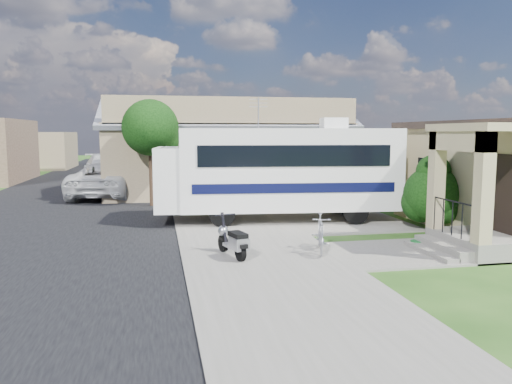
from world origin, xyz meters
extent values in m
plane|color=#1B3F11|center=(0.00, 0.00, 0.00)|extent=(120.00, 120.00, 0.00)
cube|color=black|center=(-7.50, 10.00, 0.01)|extent=(9.00, 80.00, 0.02)
cube|color=slate|center=(-1.00, 10.00, 0.03)|extent=(4.00, 80.00, 0.06)
cube|color=slate|center=(1.50, 4.50, 0.03)|extent=(7.00, 6.00, 0.05)
cube|color=slate|center=(3.00, -1.00, 0.03)|extent=(4.00, 3.00, 0.05)
cube|color=black|center=(5.48, 2.70, 1.70)|extent=(0.04, 1.10, 1.20)
cube|color=black|center=(5.48, -1.30, 1.55)|extent=(0.04, 0.95, 2.10)
cube|color=slate|center=(4.70, -1.30, 0.25)|extent=(1.60, 2.40, 0.50)
cube|color=slate|center=(3.70, -1.30, 0.16)|extent=(0.40, 2.16, 0.32)
cube|color=slate|center=(3.35, -1.30, 0.08)|extent=(0.35, 2.16, 0.16)
cube|color=#9C8E63|center=(4.08, -0.28, 1.85)|extent=(0.35, 0.35, 2.70)
cube|color=#9C8E63|center=(4.08, -2.33, 1.85)|extent=(0.35, 0.35, 2.70)
cube|color=#9C8E63|center=(4.08, -1.30, 2.95)|extent=(0.35, 2.40, 0.50)
cube|color=#9C8E63|center=(4.90, -1.30, 3.30)|extent=(2.10, 2.70, 0.20)
cylinder|color=black|center=(3.95, -1.30, 1.40)|extent=(0.04, 1.70, 0.04)
cube|color=#847252|center=(0.00, 14.00, 1.80)|extent=(12.00, 8.00, 3.60)
cube|color=slate|center=(0.00, 12.00, 4.15)|extent=(12.50, 4.40, 1.78)
cube|color=slate|center=(0.00, 16.00, 4.15)|extent=(12.50, 4.40, 1.78)
cube|color=slate|center=(0.00, 14.00, 4.85)|extent=(12.50, 0.50, 0.22)
cube|color=#847252|center=(0.00, 10.10, 4.15)|extent=(11.76, 0.20, 1.30)
cube|color=#847252|center=(-15.00, 34.00, 1.60)|extent=(8.00, 7.00, 3.20)
cylinder|color=black|center=(-3.80, 9.00, 1.57)|extent=(0.20, 0.20, 3.15)
sphere|color=black|center=(-3.80, 9.00, 3.38)|extent=(2.40, 2.40, 2.40)
sphere|color=black|center=(-3.40, 9.20, 2.93)|extent=(1.68, 1.68, 1.68)
cylinder|color=black|center=(-3.80, 19.00, 1.65)|extent=(0.20, 0.20, 3.29)
sphere|color=black|center=(-3.80, 19.00, 3.53)|extent=(2.40, 2.40, 2.40)
sphere|color=black|center=(-3.40, 19.20, 3.06)|extent=(1.68, 1.68, 1.68)
cylinder|color=black|center=(-3.80, 28.00, 1.50)|extent=(0.20, 0.20, 3.01)
sphere|color=black|center=(-3.80, 28.00, 3.22)|extent=(2.40, 2.40, 2.40)
sphere|color=black|center=(-3.40, 28.20, 2.79)|extent=(1.68, 1.68, 1.68)
cube|color=white|center=(1.06, 4.41, 1.90)|extent=(7.80, 3.39, 2.82)
cube|color=white|center=(-3.15, 4.79, 1.57)|extent=(1.10, 2.64, 2.17)
cube|color=black|center=(-3.34, 4.81, 2.17)|extent=(0.27, 2.30, 0.98)
cube|color=black|center=(0.94, 3.04, 2.40)|extent=(6.43, 0.62, 0.70)
cube|color=black|center=(1.19, 5.77, 2.40)|extent=(6.43, 0.62, 0.70)
cube|color=black|center=(0.94, 3.04, 1.33)|extent=(6.80, 0.64, 0.33)
cube|color=black|center=(1.19, 5.77, 1.33)|extent=(6.80, 0.64, 0.33)
cube|color=white|center=(2.68, 4.26, 3.50)|extent=(0.93, 0.83, 0.38)
cylinder|color=#A7A7AE|center=(-0.02, 4.50, 3.85)|extent=(0.04, 0.04, 1.08)
cylinder|color=black|center=(-1.47, 3.44, 0.49)|extent=(0.89, 0.38, 0.87)
cylinder|color=black|center=(-1.25, 5.81, 0.49)|extent=(0.89, 0.38, 0.87)
cylinder|color=black|center=(3.07, 3.03, 0.49)|extent=(0.89, 0.38, 0.87)
cylinder|color=black|center=(3.29, 5.40, 0.49)|extent=(0.89, 0.38, 0.87)
cylinder|color=black|center=(5.08, 1.59, 0.37)|extent=(0.15, 0.15, 0.73)
sphere|color=black|center=(5.08, 1.59, 1.19)|extent=(1.83, 1.83, 1.83)
sphere|color=black|center=(5.45, 1.86, 1.56)|extent=(1.46, 1.46, 1.46)
sphere|color=black|center=(4.81, 1.77, 0.91)|extent=(1.28, 1.28, 1.28)
sphere|color=black|center=(5.27, 1.31, 0.82)|extent=(1.10, 1.10, 1.10)
sphere|color=black|center=(5.08, 1.59, 1.92)|extent=(1.10, 1.10, 1.10)
cylinder|color=black|center=(-1.61, -1.15, 0.28)|extent=(0.23, 0.46, 0.44)
cylinder|color=black|center=(-1.89, -0.08, 0.28)|extent=(0.23, 0.46, 0.44)
cube|color=#A7A7AE|center=(-1.74, -0.66, 0.34)|extent=(0.43, 0.61, 0.08)
cube|color=#A7A7AE|center=(-1.63, -1.05, 0.48)|extent=(0.47, 0.62, 0.30)
cube|color=black|center=(-1.64, -1.00, 0.68)|extent=(0.45, 0.66, 0.12)
cube|color=black|center=(-1.57, -1.29, 0.46)|extent=(0.23, 0.24, 0.10)
cylinder|color=black|center=(-1.87, -0.15, 0.68)|extent=(0.17, 0.35, 0.84)
sphere|color=#A7A7AE|center=(-1.89, -0.08, 0.61)|extent=(0.28, 0.28, 0.28)
sphere|color=black|center=(-1.91, 0.00, 0.61)|extent=(0.12, 0.12, 0.12)
cylinder|color=black|center=(-1.85, -0.23, 1.06)|extent=(0.54, 0.18, 0.04)
cube|color=black|center=(-1.89, -0.08, 0.40)|extent=(0.21, 0.31, 0.06)
imported|color=#A7A7AE|center=(0.60, -0.63, 0.50)|extent=(0.90, 1.73, 1.00)
imported|color=silver|center=(-5.92, 12.62, 0.85)|extent=(3.73, 6.45, 1.69)
imported|color=silver|center=(-6.71, 19.97, 0.90)|extent=(3.72, 6.59, 1.80)
cylinder|color=#136226|center=(3.49, -0.39, 0.08)|extent=(0.35, 0.35, 0.16)
camera|label=1|loc=(-3.54, -12.83, 3.17)|focal=35.00mm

